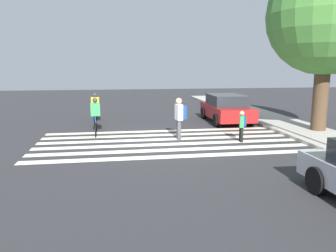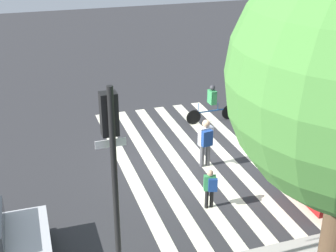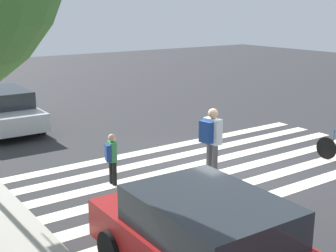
% 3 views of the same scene
% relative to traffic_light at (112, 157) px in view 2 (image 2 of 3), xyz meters
% --- Properties ---
extents(ground_plane, '(60.00, 60.00, 0.00)m').
position_rel_traffic_light_xyz_m(ground_plane, '(-3.65, -5.36, -3.44)').
color(ground_plane, '#2D2D30').
extents(crosswalk_stripes, '(4.70, 10.00, 0.01)m').
position_rel_traffic_light_xyz_m(crosswalk_stripes, '(-3.65, -5.36, -3.43)').
color(crosswalk_stripes, '#F2EDCC').
rests_on(crosswalk_stripes, ground_plane).
extents(traffic_light, '(0.60, 0.50, 4.91)m').
position_rel_traffic_light_xyz_m(traffic_light, '(0.00, 0.00, 0.00)').
color(traffic_light, black).
rests_on(traffic_light, ground_plane).
extents(pedestrian_adult_yellow_jacket, '(0.48, 0.41, 1.66)m').
position_rel_traffic_light_xyz_m(pedestrian_adult_yellow_jacket, '(-4.00, -4.83, -2.46)').
color(pedestrian_adult_yellow_jacket, '#4C4C51').
rests_on(pedestrian_adult_yellow_jacket, ground_plane).
extents(pedestrian_child_with_backpack, '(0.37, 0.34, 1.21)m').
position_rel_traffic_light_xyz_m(pedestrian_child_with_backpack, '(-3.20, -2.54, -2.73)').
color(pedestrian_child_with_backpack, black).
rests_on(pedestrian_child_with_backpack, ground_plane).
extents(cyclist_far_lane, '(2.17, 0.41, 1.57)m').
position_rel_traffic_light_xyz_m(cyclist_far_lane, '(-5.66, -8.22, -2.58)').
color(cyclist_far_lane, black).
rests_on(cyclist_far_lane, ground_plane).
extents(cyclist_near_curb, '(2.30, 0.40, 1.57)m').
position_rel_traffic_light_xyz_m(cyclist_near_curb, '(-8.45, -8.39, -2.58)').
color(cyclist_near_curb, black).
rests_on(cyclist_near_curb, ground_plane).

